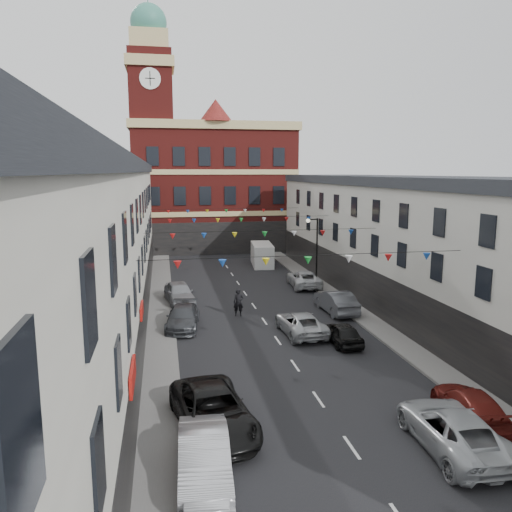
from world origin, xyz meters
TOP-DOWN VIEW (x-y plane):
  - ground at (0.00, 0.00)m, footprint 160.00×160.00m
  - pavement_left at (-6.90, 2.00)m, footprint 1.80×64.00m
  - pavement_right at (6.90, 2.00)m, footprint 1.80×64.00m
  - terrace_left at (-11.78, 1.00)m, footprint 8.40×56.00m
  - terrace_right at (11.78, 1.00)m, footprint 8.40×56.00m
  - civic_building at (0.00, 37.95)m, footprint 20.60×13.30m
  - clock_tower at (-7.50, 35.00)m, footprint 5.60×5.60m
  - distant_hill at (-4.00, 62.00)m, footprint 40.00×14.00m
  - street_lamp at (6.55, 14.00)m, footprint 1.10×0.36m
  - car_left_b at (-5.50, -12.97)m, footprint 1.88×4.83m
  - car_left_c at (-4.89, -9.81)m, footprint 3.46×6.14m
  - car_left_d at (-5.50, 3.56)m, footprint 2.61×5.10m
  - car_left_e at (-5.50, 9.90)m, footprint 2.57×5.03m
  - car_right_b at (3.60, -12.72)m, footprint 2.74×5.58m
  - car_right_c at (5.50, -10.90)m, footprint 2.42×4.71m
  - car_right_d at (3.60, -1.22)m, footprint 1.60×3.83m
  - car_right_e at (5.50, 5.17)m, footprint 1.93×5.00m
  - car_right_f at (5.50, 13.48)m, footprint 2.72×5.34m
  - moving_car at (1.67, 0.95)m, footprint 2.56×5.13m
  - white_van at (3.86, 24.09)m, footprint 2.59×5.54m
  - pedestrian at (-1.54, 5.58)m, footprint 0.77×0.57m

SIDE VIEW (x-z plane):
  - ground at x=0.00m, z-range 0.00..0.00m
  - pavement_left at x=-6.90m, z-range 0.00..0.15m
  - pavement_right at x=6.90m, z-range 0.00..0.15m
  - car_right_d at x=3.60m, z-range 0.00..1.30m
  - car_right_c at x=5.50m, z-range 0.00..1.31m
  - moving_car at x=1.67m, z-range 0.00..1.40m
  - car_left_d at x=-5.50m, z-range 0.00..1.42m
  - car_right_f at x=5.50m, z-range 0.00..1.45m
  - car_right_b at x=3.60m, z-range 0.00..1.52m
  - car_left_b at x=-5.50m, z-range 0.00..1.57m
  - car_left_c at x=-4.89m, z-range 0.00..1.62m
  - car_right_e at x=5.50m, z-range 0.00..1.63m
  - car_left_e at x=-5.50m, z-range 0.00..1.64m
  - pedestrian at x=-1.54m, z-range 0.00..1.94m
  - white_van at x=3.86m, z-range 0.00..2.37m
  - street_lamp at x=6.55m, z-range 0.90..6.90m
  - terrace_right at x=11.78m, z-range 0.00..9.70m
  - distant_hill at x=-4.00m, z-range 0.00..10.00m
  - terrace_left at x=-11.78m, z-range 0.00..10.70m
  - civic_building at x=0.00m, z-range -1.11..17.39m
  - clock_tower at x=-7.50m, z-range -0.07..29.93m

